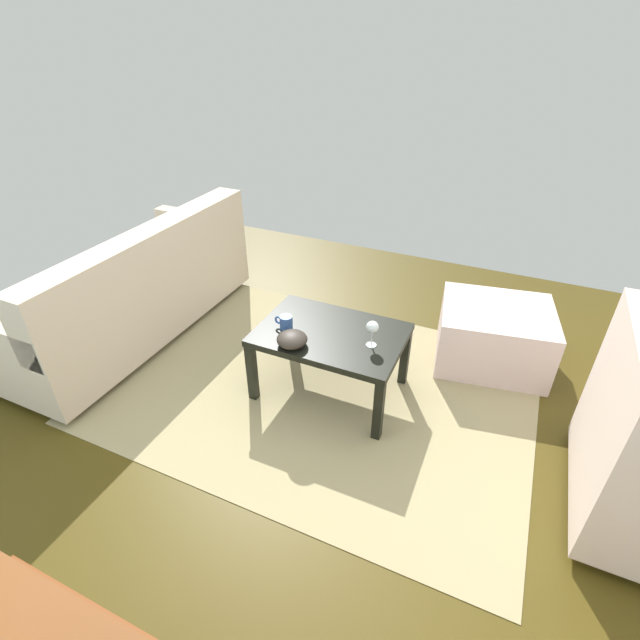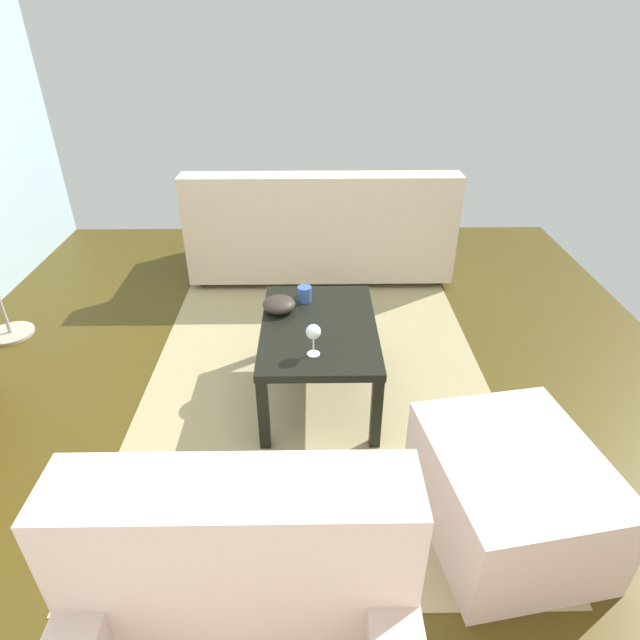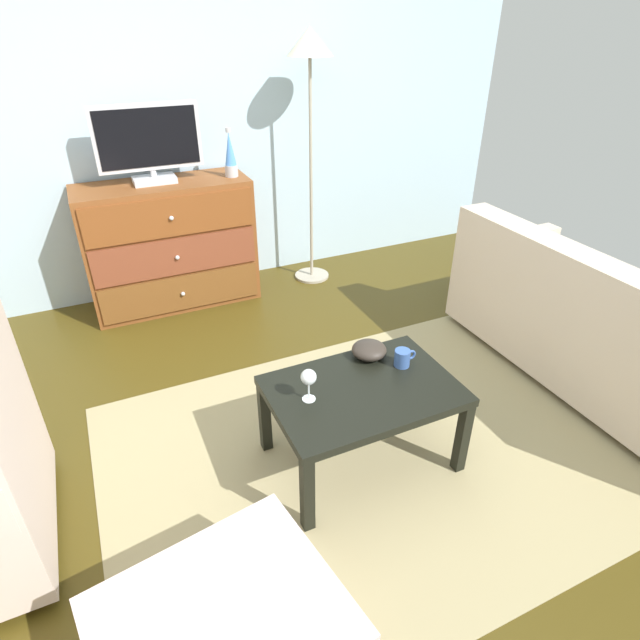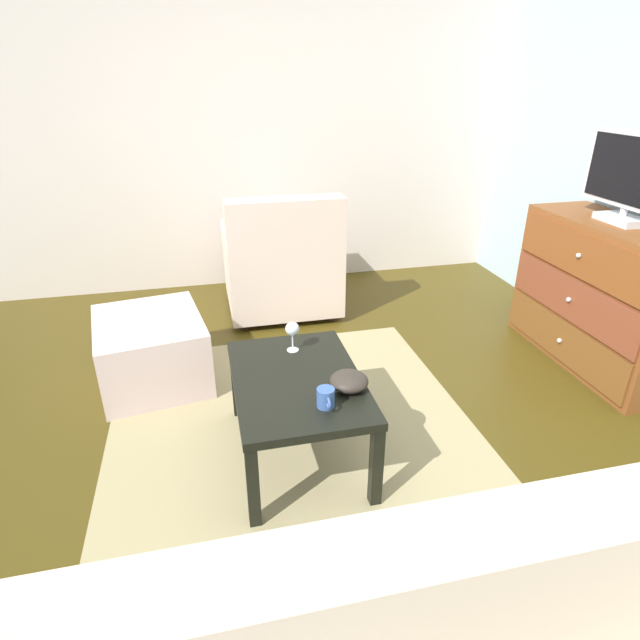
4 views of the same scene
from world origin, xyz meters
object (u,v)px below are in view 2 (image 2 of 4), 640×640
Objects in this scene: wine_glass at (313,333)px; mug at (305,294)px; bowl_decorative at (279,304)px; coffee_table at (319,334)px; couch_large at (320,231)px; ottoman at (509,493)px.

mug is (0.51, 0.05, -0.07)m from wine_glass.
mug reaches higher than bowl_decorative.
bowl_decorative is at bearing 23.92° from wine_glass.
wine_glass is (-0.26, 0.03, 0.17)m from coffee_table.
coffee_table is at bearing -6.21° from wine_glass.
mug is 0.06× the size of couch_large.
ottoman is at bearing -129.05° from wine_glass.
couch_large is (1.32, -0.10, -0.16)m from mug.
bowl_decorative is (0.15, 0.21, 0.10)m from coffee_table.
couch_large is (1.43, -0.24, -0.15)m from bowl_decorative.
mug is at bearing 35.41° from ottoman.
bowl_decorative is (-0.11, 0.13, -0.00)m from mug.
ottoman is (-0.87, -0.72, -0.18)m from coffee_table.
coffee_table is 0.44× the size of couch_large.
bowl_decorative is at bearing 170.61° from couch_large.
coffee_table is 7.47× the size of mug.
couch_large is at bearing 15.92° from ottoman.
bowl_decorative is at bearing 42.57° from ottoman.
coffee_table is at bearing 178.96° from couch_large.
ottoman is (-0.61, -0.75, -0.35)m from wine_glass.
wine_glass is 1.38× the size of mug.
wine_glass reaches higher than mug.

